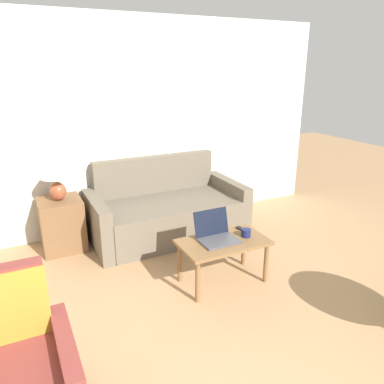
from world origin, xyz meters
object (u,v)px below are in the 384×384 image
Objects in this scene: cup_navy at (246,233)px; table_lamp at (56,173)px; laptop at (216,234)px; couch at (166,212)px; tv_remote at (242,229)px; coffee_table at (223,246)px.

table_lamp is at bearing 136.80° from cup_navy.
cup_navy is at bearing -13.81° from laptop.
tv_remote is at bearing -72.89° from couch.
table_lamp is at bearing 173.51° from couch.
table_lamp is at bearing 132.09° from coffee_table.
table_lamp is at bearing 140.48° from tv_remote.
coffee_table is (0.06, -1.28, 0.10)m from couch.
couch reaches higher than tv_remote.
table_lamp is 1.99m from coffee_table.
tv_remote is (0.34, 0.06, -0.05)m from laptop.
couch is 1.38m from table_lamp.
cup_navy is (0.31, -1.30, 0.20)m from couch.
cup_navy reaches higher than tv_remote.
cup_navy is 0.15m from tv_remote.
table_lamp reaches higher than laptop.
couch is 20.25× the size of cup_navy.
couch is 12.07× the size of tv_remote.
tv_remote is (0.05, 0.13, -0.03)m from cup_navy.
tv_remote is (0.36, -1.16, 0.17)m from couch.
coffee_table is at bearing -47.91° from table_lamp.
couch is 5.25× the size of laptop.
table_lamp reaches higher than coffee_table.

